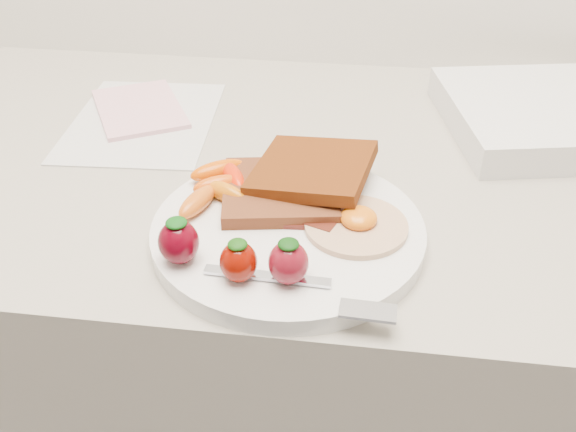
# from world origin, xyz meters

# --- Properties ---
(counter) EXTENTS (2.00, 0.60, 0.90)m
(counter) POSITION_xyz_m (0.00, 1.70, 0.45)
(counter) COLOR gray
(counter) RESTS_ON ground
(plate) EXTENTS (0.27, 0.27, 0.02)m
(plate) POSITION_xyz_m (0.01, 1.54, 0.91)
(plate) COLOR white
(plate) RESTS_ON counter
(toast_lower) EXTENTS (0.13, 0.13, 0.01)m
(toast_lower) POSITION_xyz_m (-0.00, 1.58, 0.93)
(toast_lower) COLOR #3C1E0E
(toast_lower) RESTS_ON plate
(toast_upper) EXTENTS (0.14, 0.14, 0.03)m
(toast_upper) POSITION_xyz_m (0.03, 1.61, 0.94)
(toast_upper) COLOR #3F1609
(toast_upper) RESTS_ON toast_lower
(fried_egg) EXTENTS (0.10, 0.10, 0.02)m
(fried_egg) POSITION_xyz_m (0.08, 1.54, 0.92)
(fried_egg) COLOR beige
(fried_egg) RESTS_ON plate
(bacon_strips) EXTENTS (0.11, 0.06, 0.01)m
(bacon_strips) POSITION_xyz_m (0.01, 1.55, 0.92)
(bacon_strips) COLOR #3A0404
(bacon_strips) RESTS_ON plate
(baby_carrots) EXTENTS (0.08, 0.12, 0.02)m
(baby_carrots) POSITION_xyz_m (-0.07, 1.58, 0.93)
(baby_carrots) COLOR #DB500A
(baby_carrots) RESTS_ON plate
(strawberries) EXTENTS (0.14, 0.05, 0.05)m
(strawberries) POSITION_xyz_m (-0.03, 1.46, 0.94)
(strawberries) COLOR #4D010D
(strawberries) RESTS_ON plate
(fork) EXTENTS (0.17, 0.05, 0.00)m
(fork) POSITION_xyz_m (0.05, 1.44, 0.92)
(fork) COLOR silver
(fork) RESTS_ON plate
(paper_sheet) EXTENTS (0.20, 0.25, 0.00)m
(paper_sheet) POSITION_xyz_m (-0.21, 1.77, 0.90)
(paper_sheet) COLOR silver
(paper_sheet) RESTS_ON counter
(notepad) EXTENTS (0.17, 0.19, 0.01)m
(notepad) POSITION_xyz_m (-0.23, 1.79, 0.91)
(notepad) COLOR #DFA2B2
(notepad) RESTS_ON paper_sheet
(appliance) EXTENTS (0.34, 0.29, 0.04)m
(appliance) POSITION_xyz_m (0.34, 1.82, 0.92)
(appliance) COLOR silver
(appliance) RESTS_ON counter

